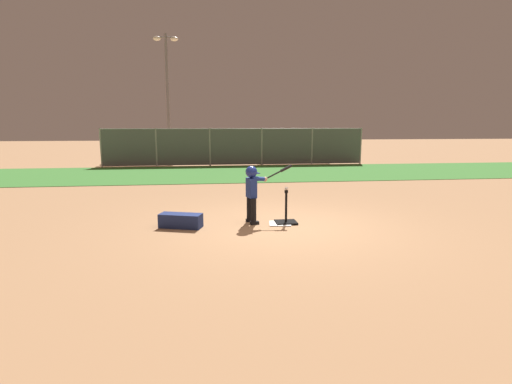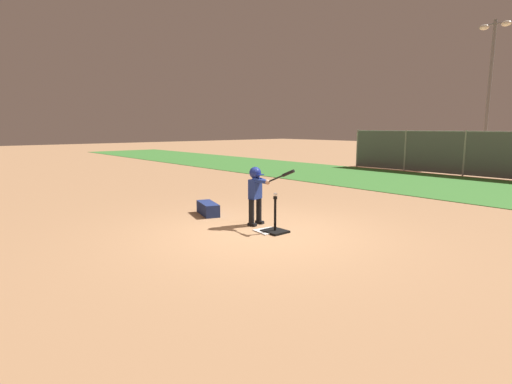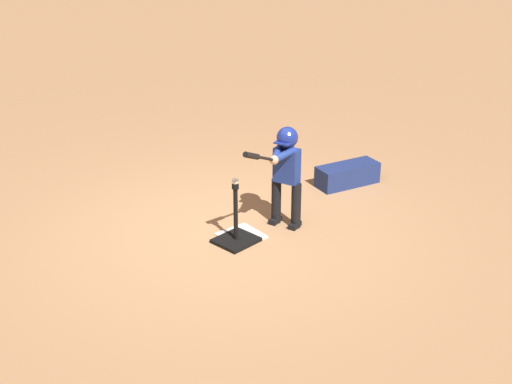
{
  "view_description": "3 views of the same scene",
  "coord_description": "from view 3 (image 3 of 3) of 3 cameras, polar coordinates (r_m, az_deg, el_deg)",
  "views": [
    {
      "loc": [
        -1.52,
        -7.72,
        2.04
      ],
      "look_at": [
        -0.54,
        0.04,
        0.71
      ],
      "focal_mm": 28.0,
      "sensor_mm": 36.0,
      "label": 1
    },
    {
      "loc": [
        5.48,
        -4.89,
        1.99
      ],
      "look_at": [
        -0.6,
        0.38,
        0.68
      ],
      "focal_mm": 28.0,
      "sensor_mm": 36.0,
      "label": 2
    },
    {
      "loc": [
        5.07,
        5.25,
        3.74
      ],
      "look_at": [
        -0.1,
        0.35,
        0.57
      ],
      "focal_mm": 50.0,
      "sensor_mm": 36.0,
      "label": 3
    }
  ],
  "objects": [
    {
      "name": "batter_child",
      "position": [
        8.03,
        2.37,
        2.19
      ],
      "size": [
        1.02,
        0.43,
        1.2
      ],
      "color": "black",
      "rests_on": "ground_plane"
    },
    {
      "name": "baseball",
      "position": [
        7.66,
        -1.67,
        0.86
      ],
      "size": [
        0.07,
        0.07,
        0.07
      ],
      "primitive_type": "sphere",
      "color": "white",
      "rests_on": "batting_tee"
    },
    {
      "name": "ground_plane",
      "position": [
        8.2,
        -2.24,
        -3.17
      ],
      "size": [
        90.0,
        90.0,
        0.0
      ],
      "primitive_type": "plane",
      "color": "#AD7F56"
    },
    {
      "name": "batting_tee",
      "position": [
        7.93,
        -1.61,
        -3.4
      ],
      "size": [
        0.44,
        0.4,
        0.7
      ],
      "color": "black",
      "rests_on": "ground_plane"
    },
    {
      "name": "equipment_bag",
      "position": [
        9.45,
        7.33,
        1.39
      ],
      "size": [
        0.9,
        0.56,
        0.28
      ],
      "primitive_type": "cube",
      "rotation": [
        0.0,
        0.0,
        -0.31
      ],
      "color": "navy",
      "rests_on": "ground_plane"
    },
    {
      "name": "home_plate",
      "position": [
        8.09,
        -1.2,
        -3.5
      ],
      "size": [
        0.5,
        0.5,
        0.02
      ],
      "primitive_type": "cube",
      "rotation": [
        0.0,
        0.0,
        -0.14
      ],
      "color": "white",
      "rests_on": "ground_plane"
    }
  ]
}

